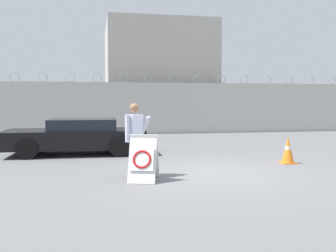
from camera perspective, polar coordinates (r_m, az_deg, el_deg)
name	(u,v)px	position (r m, az deg, el deg)	size (l,w,h in m)	color
ground_plane	(210,174)	(9.35, 6.47, -7.26)	(90.00, 90.00, 0.00)	slate
perimeter_wall	(149,108)	(20.09, -2.95, 2.74)	(36.00, 0.30, 3.20)	beige
building_block	(156,77)	(25.22, -1.79, 7.40)	(6.58, 7.44, 6.64)	#B2ADA3
barricade_sign	(143,158)	(8.44, -3.77, -4.88)	(0.82, 0.95, 1.05)	white
security_guard	(135,136)	(8.88, -5.12, -1.50)	(0.64, 0.53, 1.74)	#514C42
traffic_cone_near	(288,150)	(11.28, 17.82, -3.51)	(0.41, 0.41, 0.78)	orange
parked_car_front_coupe	(77,136)	(12.90, -13.64, -1.48)	(4.56, 1.99, 1.19)	black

